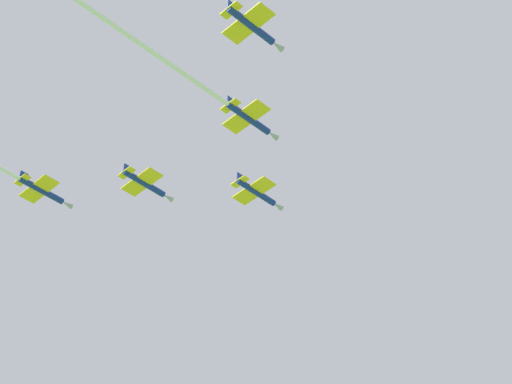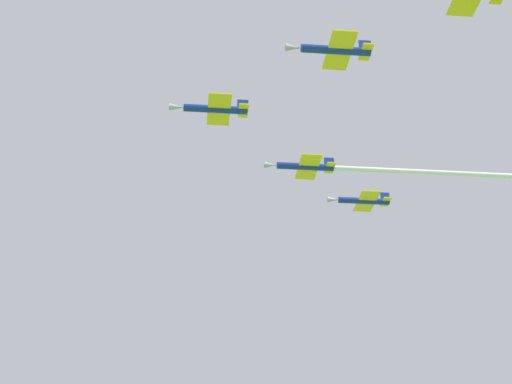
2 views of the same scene
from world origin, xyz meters
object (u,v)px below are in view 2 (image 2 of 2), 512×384
Objects in this scene: jet_starboard_outer at (362,201)px; jet_starboard_inner at (408,171)px; jet_lead at (214,109)px; jet_port_inner at (334,50)px.

jet_starboard_inner is at bearing -161.74° from jet_starboard_outer.
jet_starboard_inner is 4.74× the size of jet_starboard_outer.
jet_port_inner is at bearing -131.82° from jet_lead.
jet_port_inner is at bearing 162.61° from jet_starboard_outer.
jet_port_inner reaches higher than jet_lead.
jet_starboard_outer reaches higher than jet_starboard_inner.
jet_lead is 1.00× the size of jet_port_inner.
jet_starboard_inner is (36.10, -3.38, -1.28)m from jet_lead.
jet_lead is at bearing 48.18° from jet_port_inner.
jet_port_inner is 33.29m from jet_starboard_inner.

